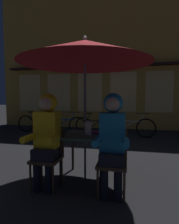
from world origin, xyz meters
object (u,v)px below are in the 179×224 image
at_px(patio_umbrella, 85,52).
at_px(lantern, 88,127).
at_px(bicycle_fourth, 130,127).
at_px(chair_left, 49,154).
at_px(cafe_table, 85,140).
at_px(person_right_hooded, 112,134).
at_px(bicycle_nearest, 38,123).
at_px(chair_right, 112,158).
at_px(book, 95,133).
at_px(bicycle_third, 96,126).
at_px(bicycle_second, 64,125).
at_px(person_left_hooded, 47,131).

height_order(patio_umbrella, lantern, patio_umbrella).
distance_m(patio_umbrella, bicycle_fourth, 3.96).
distance_m(lantern, chair_left, 0.74).
height_order(cafe_table, patio_umbrella, patio_umbrella).
bearing_deg(cafe_table, person_right_hooded, -41.57).
bearing_deg(chair_left, patio_umbrella, 37.55).
xyz_separation_m(person_right_hooded, bicycle_fourth, (0.31, 3.91, -0.50)).
xyz_separation_m(lantern, bicycle_nearest, (-2.83, 3.65, -0.51)).
xyz_separation_m(chair_right, bicycle_fourth, (0.31, 3.85, -0.14)).
distance_m(lantern, book, 0.18).
height_order(chair_right, bicycle_third, chair_right).
bearing_deg(person_right_hooded, chair_left, 176.61).
relative_size(cafe_table, person_right_hooded, 0.53).
distance_m(cafe_table, bicycle_nearest, 4.57).
bearing_deg(bicycle_third, lantern, -82.36).
xyz_separation_m(bicycle_third, book, (0.54, -3.29, 0.41)).
bearing_deg(patio_umbrella, cafe_table, 0.00).
relative_size(chair_right, bicycle_third, 0.53).
relative_size(chair_right, person_right_hooded, 0.62).
xyz_separation_m(cafe_table, bicycle_second, (-1.64, 3.50, -0.29)).
relative_size(lantern, person_right_hooded, 0.17).
distance_m(cafe_table, chair_right, 0.62).
bearing_deg(bicycle_third, chair_left, -91.29).
distance_m(cafe_table, bicycle_fourth, 3.58).
xyz_separation_m(lantern, person_left_hooded, (-0.54, -0.40, -0.01)).
bearing_deg(bicycle_nearest, person_right_hooded, -51.29).
height_order(patio_umbrella, bicycle_fourth, patio_umbrella).
height_order(chair_right, person_left_hooded, person_left_hooded).
distance_m(person_right_hooded, bicycle_nearest, 5.21).
distance_m(lantern, chair_right, 0.66).
relative_size(cafe_table, patio_umbrella, 0.32).
height_order(chair_right, bicycle_nearest, chair_right).
bearing_deg(bicycle_fourth, person_right_hooded, -94.47).
height_order(lantern, chair_right, lantern).
bearing_deg(bicycle_nearest, person_left_hooded, -60.56).
relative_size(person_left_hooded, bicycle_nearest, 0.83).
bearing_deg(chair_left, bicycle_second, 106.69).
bearing_deg(bicycle_fourth, book, -100.66).
height_order(chair_right, person_right_hooded, person_right_hooded).
distance_m(lantern, person_right_hooded, 0.58).
xyz_separation_m(cafe_table, book, (0.15, 0.09, 0.11)).
xyz_separation_m(lantern, person_right_hooded, (0.42, -0.40, -0.01)).
xyz_separation_m(lantern, bicycle_second, (-1.70, 3.52, -0.51)).
height_order(lantern, person_left_hooded, person_left_hooded).
height_order(person_left_hooded, bicycle_nearest, person_left_hooded).
xyz_separation_m(chair_right, person_left_hooded, (-0.96, -0.06, 0.36)).
relative_size(chair_right, bicycle_fourth, 0.52).
distance_m(chair_right, bicycle_third, 3.85).
bearing_deg(cafe_table, lantern, -23.08).
xyz_separation_m(patio_umbrella, chair_left, (-0.48, -0.37, -1.57)).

